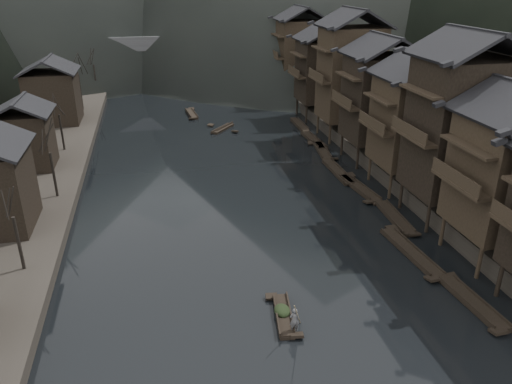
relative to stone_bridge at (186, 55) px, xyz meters
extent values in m
plane|color=black|center=(0.00, -72.00, -5.11)|extent=(300.00, 300.00, 0.00)
cube|color=#2D2823|center=(35.00, -32.00, -4.21)|extent=(40.00, 200.00, 1.80)
cylinder|color=black|center=(14.20, -77.60, -3.81)|extent=(0.30, 0.30, 2.90)
cylinder|color=#2C2418|center=(14.20, -75.40, -3.81)|extent=(0.30, 0.30, 2.90)
cylinder|color=#2C2418|center=(14.20, -70.60, -3.81)|extent=(0.30, 0.30, 2.90)
cylinder|color=#2C2418|center=(16.95, -70.60, -3.81)|extent=(0.30, 0.30, 2.90)
cube|color=#2C2418|center=(17.30, -73.00, 1.64)|extent=(7.00, 6.00, 8.30)
cube|color=#2C2418|center=(13.30, -73.00, 1.23)|extent=(1.20, 5.70, 0.25)
cylinder|color=black|center=(14.20, -68.40, -3.81)|extent=(0.30, 0.30, 2.90)
cylinder|color=black|center=(14.20, -63.60, -3.81)|extent=(0.30, 0.30, 2.90)
cylinder|color=black|center=(16.95, -68.40, -3.81)|extent=(0.30, 0.30, 2.90)
cylinder|color=black|center=(16.95, -63.60, -3.81)|extent=(0.30, 0.30, 2.90)
cube|color=black|center=(17.30, -66.00, 3.09)|extent=(7.00, 6.00, 11.20)
cube|color=#2C2418|center=(13.30, -66.00, 2.53)|extent=(1.20, 5.70, 0.25)
cylinder|color=#2C2418|center=(14.20, -61.40, -3.81)|extent=(0.30, 0.30, 2.90)
cylinder|color=#2C2418|center=(14.20, -56.60, -3.81)|extent=(0.30, 0.30, 2.90)
cylinder|color=#2C2418|center=(16.95, -61.40, -3.81)|extent=(0.30, 0.30, 2.90)
cylinder|color=#2C2418|center=(16.95, -56.60, -3.81)|extent=(0.30, 0.30, 2.90)
cube|color=#2C2418|center=(17.30, -59.00, 1.69)|extent=(7.00, 6.00, 8.40)
cube|color=#2C2418|center=(13.30, -59.00, 1.27)|extent=(1.20, 5.70, 0.25)
cylinder|color=black|center=(14.20, -53.40, -3.81)|extent=(0.30, 0.30, 2.90)
cylinder|color=black|center=(14.20, -48.60, -3.81)|extent=(0.30, 0.30, 2.90)
cylinder|color=black|center=(16.95, -53.40, -3.81)|extent=(0.30, 0.30, 2.90)
cylinder|color=black|center=(16.95, -48.60, -3.81)|extent=(0.30, 0.30, 2.90)
cube|color=black|center=(17.30, -51.00, 2.08)|extent=(7.00, 6.00, 9.19)
cube|color=#2C2418|center=(13.30, -51.00, 1.62)|extent=(1.20, 5.70, 0.25)
cylinder|color=#2C2418|center=(14.20, -44.40, -3.81)|extent=(0.30, 0.30, 2.90)
cylinder|color=#2C2418|center=(14.20, -39.60, -3.81)|extent=(0.30, 0.30, 2.90)
cylinder|color=#2C2418|center=(16.95, -44.40, -3.81)|extent=(0.30, 0.30, 2.90)
cylinder|color=#2C2418|center=(16.95, -39.60, -3.81)|extent=(0.30, 0.30, 2.90)
cube|color=#2C2418|center=(17.30, -42.00, 3.13)|extent=(7.00, 6.00, 11.29)
cube|color=#2C2418|center=(13.30, -42.00, 2.57)|extent=(1.20, 5.70, 0.25)
cylinder|color=black|center=(14.20, -34.40, -3.81)|extent=(0.30, 0.30, 2.90)
cylinder|color=black|center=(14.20, -29.60, -3.81)|extent=(0.30, 0.30, 2.90)
cylinder|color=black|center=(16.95, -34.40, -3.81)|extent=(0.30, 0.30, 2.90)
cylinder|color=black|center=(16.95, -29.60, -3.81)|extent=(0.30, 0.30, 2.90)
cube|color=black|center=(17.30, -32.00, 1.77)|extent=(7.00, 6.00, 8.56)
cube|color=#2C2418|center=(13.30, -32.00, 1.34)|extent=(1.20, 5.70, 0.25)
cylinder|color=#2C2418|center=(14.20, -22.40, -3.81)|extent=(0.30, 0.30, 2.90)
cylinder|color=#2C2418|center=(14.20, -17.60, -3.81)|extent=(0.30, 0.30, 2.90)
cylinder|color=#2C2418|center=(16.95, -22.40, -3.81)|extent=(0.30, 0.30, 2.90)
cylinder|color=#2C2418|center=(16.95, -17.60, -3.81)|extent=(0.30, 0.30, 2.90)
cube|color=#2C2418|center=(17.30, -20.00, 2.63)|extent=(7.00, 6.00, 10.27)
cube|color=#2C2418|center=(13.30, -20.00, 2.11)|extent=(1.20, 5.70, 0.25)
cube|color=black|center=(-20.50, -48.00, -1.01)|extent=(5.00, 5.00, 5.80)
cube|color=black|center=(-20.50, -30.00, -0.51)|extent=(6.50, 6.50, 6.80)
cylinder|color=black|center=(-17.00, -69.11, -1.91)|extent=(0.24, 0.24, 4.00)
cylinder|color=black|center=(-17.00, -56.55, -1.81)|extent=(0.24, 0.24, 4.20)
cylinder|color=black|center=(-17.00, -42.75, -1.82)|extent=(0.24, 0.24, 4.19)
cylinder|color=black|center=(-17.00, -23.59, -1.32)|extent=(0.24, 0.24, 5.18)
cylinder|color=black|center=(-17.00, -10.87, -1.64)|extent=(0.24, 0.24, 4.54)
cube|color=black|center=(12.06, -78.14, -4.96)|extent=(1.54, 6.14, 0.30)
cube|color=black|center=(12.06, -78.14, -4.78)|extent=(1.58, 6.02, 0.10)
cube|color=black|center=(12.27, -75.23, -4.82)|extent=(0.99, 0.82, 0.33)
cube|color=black|center=(11.85, -81.05, -4.82)|extent=(0.99, 0.82, 0.33)
cube|color=black|center=(11.22, -71.44, -4.96)|extent=(1.62, 7.74, 0.30)
cube|color=black|center=(11.22, -71.44, -4.78)|extent=(1.66, 7.60, 0.10)
cube|color=black|center=(11.47, -67.75, -4.82)|extent=(1.00, 1.00, 0.37)
cube|color=black|center=(10.97, -75.12, -4.82)|extent=(1.00, 1.00, 0.37)
cube|color=black|center=(12.68, -65.65, -4.96)|extent=(1.45, 6.71, 0.30)
cube|color=black|center=(12.68, -65.65, -4.78)|extent=(1.49, 6.58, 0.10)
cube|color=black|center=(12.51, -62.46, -4.82)|extent=(0.98, 0.87, 0.34)
cube|color=black|center=(12.84, -68.84, -4.82)|extent=(0.98, 0.87, 0.34)
cube|color=black|center=(12.20, -58.86, -4.96)|extent=(1.88, 7.09, 0.30)
cube|color=black|center=(12.20, -58.86, -4.78)|extent=(1.92, 6.95, 0.10)
cube|color=black|center=(12.58, -55.52, -4.82)|extent=(1.03, 0.96, 0.35)
cube|color=black|center=(11.82, -62.20, -4.82)|extent=(1.03, 0.96, 0.35)
cube|color=black|center=(11.66, -54.18, -4.96)|extent=(1.14, 7.10, 0.30)
cube|color=black|center=(11.66, -54.18, -4.78)|extent=(1.20, 6.96, 0.10)
cube|color=black|center=(11.68, -50.77, -4.82)|extent=(0.94, 0.88, 0.35)
cube|color=black|center=(11.64, -57.58, -4.82)|extent=(0.94, 0.88, 0.35)
cube|color=black|center=(12.28, -47.21, -4.96)|extent=(1.86, 6.43, 0.30)
cube|color=black|center=(12.28, -47.21, -4.78)|extent=(1.90, 6.31, 0.10)
cube|color=black|center=(11.91, -44.19, -4.82)|extent=(1.02, 0.89, 0.33)
cube|color=black|center=(12.65, -50.23, -4.82)|extent=(1.02, 0.89, 0.33)
cube|color=black|center=(12.54, -43.06, -4.96)|extent=(1.39, 7.23, 0.30)
cube|color=black|center=(12.54, -43.06, -4.78)|extent=(1.44, 7.09, 0.10)
cube|color=black|center=(12.68, -39.61, -4.82)|extent=(0.97, 0.92, 0.36)
cube|color=black|center=(12.40, -46.50, -4.82)|extent=(0.97, 0.92, 0.36)
cube|color=black|center=(12.78, -35.75, -4.96)|extent=(1.11, 5.84, 0.30)
cube|color=black|center=(12.78, -35.75, -4.78)|extent=(1.16, 5.72, 0.10)
cube|color=black|center=(12.77, -32.95, -4.82)|extent=(0.94, 0.72, 0.32)
cube|color=black|center=(12.78, -38.55, -4.82)|extent=(0.94, 0.72, 0.32)
cube|color=black|center=(1.88, -35.38, -4.96)|extent=(3.77, 4.47, 0.30)
cube|color=black|center=(1.88, -35.38, -4.78)|extent=(3.75, 4.42, 0.10)
cube|color=black|center=(0.45, -33.52, -4.82)|extent=(1.05, 1.00, 0.30)
cube|color=black|center=(3.31, -37.23, -4.82)|extent=(1.05, 1.00, 0.30)
cube|color=black|center=(-1.62, -26.63, -4.96)|extent=(1.50, 5.96, 0.30)
cube|color=black|center=(-1.62, -26.63, -4.78)|extent=(1.54, 5.85, 0.10)
cube|color=black|center=(-1.38, -23.80, -4.82)|extent=(0.91, 0.80, 0.32)
cube|color=black|center=(-1.87, -29.45, -4.82)|extent=(0.91, 0.80, 0.32)
cube|color=#4C4C4F|center=(0.00, 0.00, 2.09)|extent=(40.00, 6.00, 1.60)
cube|color=#4C4C4F|center=(0.00, -2.70, 3.39)|extent=(40.00, 0.50, 1.00)
cube|color=#4C4C4F|center=(0.00, 2.70, 3.39)|extent=(40.00, 0.50, 1.00)
cube|color=#4C4C4F|center=(-14.00, 0.00, -1.91)|extent=(3.20, 6.00, 6.40)
cube|color=#4C4C4F|center=(-4.50, 0.00, -1.91)|extent=(3.20, 6.00, 6.40)
cube|color=#4C4C4F|center=(4.50, 0.00, -1.91)|extent=(3.20, 6.00, 6.40)
cube|color=#4C4C4F|center=(14.00, 0.00, -1.91)|extent=(3.20, 6.00, 6.40)
cube|color=black|center=(-0.36, -76.91, -4.96)|extent=(1.51, 4.34, 0.30)
cube|color=black|center=(-0.36, -76.91, -4.78)|extent=(1.55, 4.27, 0.10)
cube|color=black|center=(-0.64, -74.88, -4.82)|extent=(0.85, 0.64, 0.28)
cube|color=black|center=(-0.07, -78.93, -4.82)|extent=(0.85, 0.64, 0.28)
ellipsoid|color=black|center=(-0.39, -76.69, -4.37)|extent=(1.02, 1.33, 0.61)
imported|color=#5B5A5D|center=(-0.13, -78.51, -3.87)|extent=(0.59, 0.39, 1.63)
cylinder|color=#8C7A51|center=(0.07, -78.51, -1.46)|extent=(1.21, 2.23, 3.18)
camera|label=1|loc=(-7.27, -101.50, 14.74)|focal=35.00mm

